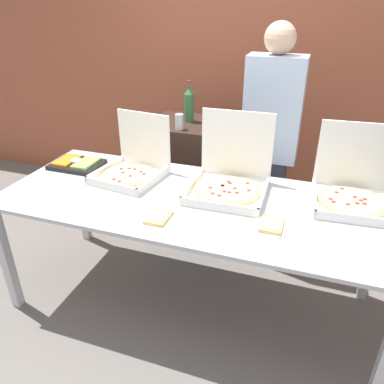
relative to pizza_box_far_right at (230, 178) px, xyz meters
The scene contains 13 objects.
ground_plane 0.96m from the pizza_box_far_right, 133.08° to the right, with size 16.00×16.00×0.00m, color slate.
brick_wall_behind 1.59m from the pizza_box_far_right, 97.13° to the left, with size 10.00×0.06×2.80m.
buffet_table 0.32m from the pizza_box_far_right, 133.08° to the right, with size 2.42×0.98×0.84m.
pizza_box_far_right is the anchor object (origin of this frame).
pizza_box_near_left 0.75m from the pizza_box_far_right, ahead, with size 0.48×0.50×0.45m.
pizza_box_far_left 0.69m from the pizza_box_far_right, behind, with size 0.47×0.48×0.41m.
paper_plate_front_center 0.58m from the pizza_box_far_right, 120.37° to the right, with size 0.24×0.24×0.03m.
paper_plate_front_right 0.49m from the pizza_box_far_right, 48.01° to the right, with size 0.23×0.23×0.03m.
veggie_tray 1.16m from the pizza_box_far_right, behind, with size 0.36×0.27×0.05m.
sideboard_podium 1.01m from the pizza_box_far_right, 123.87° to the left, with size 0.73×0.58×1.01m.
soda_bottle 1.00m from the pizza_box_far_right, 124.91° to the left, with size 0.08×0.08×0.34m.
soda_can_silver 0.81m from the pizza_box_far_right, 134.65° to the left, with size 0.07×0.07×0.12m.
person_guest_plaid 0.56m from the pizza_box_far_right, 72.38° to the left, with size 0.40×0.22×1.82m.
Camera 1 is at (0.67, -1.94, 1.95)m, focal length 35.00 mm.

